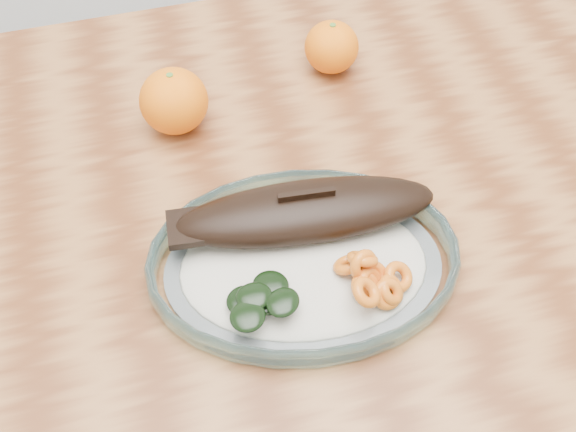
# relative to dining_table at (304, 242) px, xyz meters

# --- Properties ---
(dining_table) EXTENTS (1.20, 0.80, 0.75)m
(dining_table) POSITION_rel_dining_table_xyz_m (0.00, 0.00, 0.00)
(dining_table) COLOR #603016
(dining_table) RESTS_ON ground
(plated_meal) EXTENTS (0.66, 0.66, 0.08)m
(plated_meal) POSITION_rel_dining_table_xyz_m (-0.03, -0.10, 0.12)
(plated_meal) COLOR white
(plated_meal) RESTS_ON dining_table
(orange_left) EXTENTS (0.08, 0.08, 0.08)m
(orange_left) POSITION_rel_dining_table_xyz_m (-0.12, 0.15, 0.14)
(orange_left) COLOR #FF4F05
(orange_left) RESTS_ON dining_table
(orange_right) EXTENTS (0.07, 0.07, 0.07)m
(orange_right) POSITION_rel_dining_table_xyz_m (0.09, 0.20, 0.13)
(orange_right) COLOR #FF4F05
(orange_right) RESTS_ON dining_table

